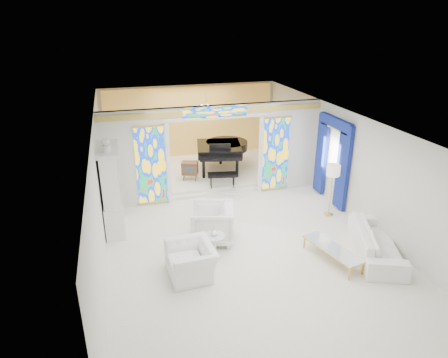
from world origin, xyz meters
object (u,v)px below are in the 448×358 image
object	(u,v)px
armchair_left	(191,261)
tv_console	(190,168)
armchair_right	(212,223)
sofa	(377,242)
grand_piano	(223,148)
china_cabinet	(112,191)
coffee_table	(333,249)

from	to	relation	value
armchair_left	tv_console	bearing A→B (deg)	165.44
armchair_left	armchair_right	bearing A→B (deg)	144.63
armchair_left	sofa	xyz separation A→B (m)	(4.56, -0.41, -0.02)
armchair_left	sofa	world-z (taller)	armchair_left
sofa	grand_piano	xyz separation A→B (m)	(-2.17, 6.35, 0.63)
china_cabinet	sofa	size ratio (longest dim) A/B	1.13
grand_piano	coffee_table	bearing A→B (deg)	-70.06
china_cabinet	grand_piano	world-z (taller)	china_cabinet
armchair_right	tv_console	bearing A→B (deg)	-167.21
china_cabinet	grand_piano	distance (m)	5.19
armchair_right	tv_console	xyz separation A→B (m)	(0.18, 3.89, 0.10)
armchair_left	coffee_table	size ratio (longest dim) A/B	0.67
armchair_right	tv_console	distance (m)	3.89
coffee_table	grand_piano	distance (m)	6.43
china_cabinet	sofa	distance (m)	6.92
china_cabinet	coffee_table	world-z (taller)	china_cabinet
coffee_table	armchair_left	bearing A→B (deg)	173.66
armchair_left	coffee_table	xyz separation A→B (m)	(3.37, -0.37, -0.04)
armchair_right	grand_piano	xyz separation A→B (m)	(1.56, 4.60, 0.49)
armchair_right	coffee_table	bearing A→B (deg)	71.28
china_cabinet	grand_piano	xyz separation A→B (m)	(4.00, 3.31, -0.19)
china_cabinet	coffee_table	distance (m)	5.88
tv_console	grand_piano	bearing A→B (deg)	47.25
grand_piano	china_cabinet	bearing A→B (deg)	-129.24
china_cabinet	sofa	xyz separation A→B (m)	(6.17, -3.04, -0.82)
sofa	coffee_table	distance (m)	1.19
armchair_left	armchair_right	world-z (taller)	armchair_right
armchair_right	grand_piano	bearing A→B (deg)	176.70
armchair_right	tv_console	size ratio (longest dim) A/B	1.69
armchair_left	armchair_right	size ratio (longest dim) A/B	1.05
coffee_table	grand_piano	size ratio (longest dim) A/B	0.56
china_cabinet	armchair_left	world-z (taller)	china_cabinet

